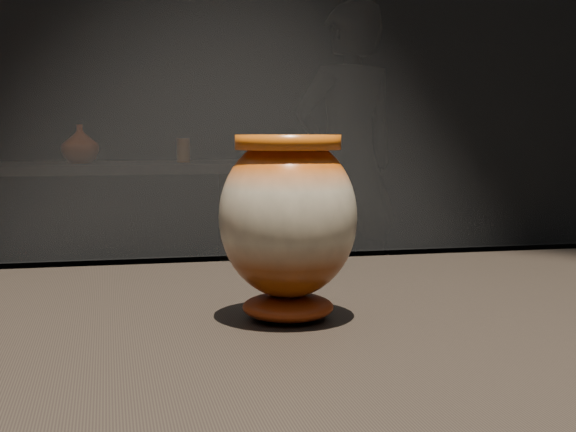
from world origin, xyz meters
name	(u,v)px	position (x,y,z in m)	size (l,w,h in m)	color
main_vase	(288,219)	(0.16, 0.06, 0.99)	(0.14, 0.14, 0.17)	#76300A
back_shelf	(73,213)	(-0.18, 3.71, 0.64)	(2.00, 0.60, 0.90)	black
back_vase_mid	(80,144)	(-0.13, 3.66, 1.00)	(0.19, 0.19, 0.20)	#76300A
back_vase_right	(183,150)	(0.40, 3.68, 0.96)	(0.07, 0.07, 0.13)	#9D5816
visitor	(348,163)	(1.31, 3.66, 0.89)	(0.65, 0.43, 1.78)	black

